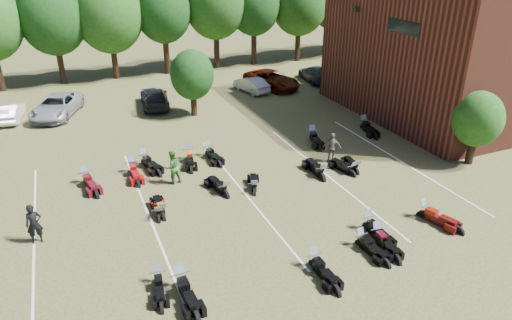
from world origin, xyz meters
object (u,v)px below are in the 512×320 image
person_black (34,224)px  motorcycle_14 (87,183)px  motorcycle_0 (181,288)px  motorcycle_7 (159,220)px  person_grey (332,148)px  person_green (172,167)px  motorcycle_3 (360,246)px  car_4 (152,97)px

person_black → motorcycle_14: person_black is taller
motorcycle_0 → person_black: bearing=130.3°
person_black → motorcycle_7: bearing=-8.4°
person_grey → motorcycle_0: 13.24m
person_green → motorcycle_14: 4.78m
motorcycle_7 → person_grey: bearing=-158.1°
motorcycle_3 → person_grey: bearing=60.7°
motorcycle_7 → motorcycle_14: size_ratio=0.82×
person_green → motorcycle_14: bearing=-36.0°
motorcycle_3 → motorcycle_7: bearing=138.1°
person_grey → motorcycle_7: (-10.77, -2.30, -0.91)m
motorcycle_3 → motorcycle_7: size_ratio=1.04×
person_grey → motorcycle_3: 8.42m
car_4 → motorcycle_14: 13.31m
person_green → motorcycle_14: size_ratio=0.78×
motorcycle_0 → motorcycle_14: (-2.55, 10.17, 0.00)m
motorcycle_0 → person_grey: bearing=30.9°
car_4 → motorcycle_3: car_4 is taller
motorcycle_7 → motorcycle_14: motorcycle_14 is taller
motorcycle_7 → person_green: bearing=-104.3°
person_grey → motorcycle_14: 13.91m
person_grey → motorcycle_7: bearing=44.8°
person_grey → motorcycle_3: size_ratio=0.87×
motorcycle_3 → motorcycle_7: (-7.48, 5.40, 0.00)m
person_green → motorcycle_0: size_ratio=0.76×
person_green → person_black: bearing=11.0°
person_green → person_grey: (9.25, -1.09, -0.04)m
motorcycle_0 → motorcycle_14: motorcycle_0 is taller
motorcycle_0 → motorcycle_3: motorcycle_0 is taller
person_black → person_grey: 16.08m
person_black → motorcycle_14: 5.47m
person_green → motorcycle_3: person_green is taller
person_green → car_4: bearing=-110.5°
person_green → motorcycle_14: person_green is taller
person_black → person_green: size_ratio=0.96×
car_4 → person_grey: 16.55m
person_black → motorcycle_3: person_black is taller
person_black → person_green: bearing=19.9°
motorcycle_3 → person_black: bearing=149.5°
motorcycle_3 → motorcycle_14: motorcycle_14 is taller
motorcycle_14 → motorcycle_3: bearing=-57.1°
person_grey → motorcycle_0: (-11.03, -7.28, -0.91)m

